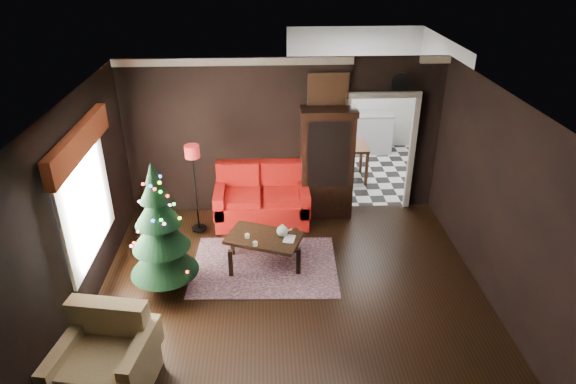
{
  "coord_description": "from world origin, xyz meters",
  "views": [
    {
      "loc": [
        -0.33,
        -5.73,
        4.55
      ],
      "look_at": [
        0.0,
        0.9,
        1.15
      ],
      "focal_mm": 31.31,
      "sensor_mm": 36.0,
      "label": 1
    }
  ],
  "objects_px": {
    "floor_lamp": "(196,189)",
    "armchair": "(104,359)",
    "christmas_tree": "(159,228)",
    "loveseat": "(262,196)",
    "kitchen_table": "(349,162)",
    "curio_cabinet": "(327,166)",
    "teapot": "(282,231)",
    "wall_clock": "(400,82)",
    "coffee_table": "(264,250)"
  },
  "relations": [
    {
      "from": "floor_lamp",
      "to": "armchair",
      "type": "height_order",
      "value": "floor_lamp"
    },
    {
      "from": "christmas_tree",
      "to": "floor_lamp",
      "type": "bearing_deg",
      "value": 79.81
    },
    {
      "from": "loveseat",
      "to": "christmas_tree",
      "type": "bearing_deg",
      "value": -125.51
    },
    {
      "from": "loveseat",
      "to": "armchair",
      "type": "relative_size",
      "value": 1.74
    },
    {
      "from": "loveseat",
      "to": "armchair",
      "type": "bearing_deg",
      "value": -115.1
    },
    {
      "from": "christmas_tree",
      "to": "armchair",
      "type": "xyz_separation_m",
      "value": [
        -0.35,
        -1.75,
        -0.59
      ]
    },
    {
      "from": "kitchen_table",
      "to": "curio_cabinet",
      "type": "bearing_deg",
      "value": -114.44
    },
    {
      "from": "teapot",
      "to": "armchair",
      "type": "bearing_deg",
      "value": -130.97
    },
    {
      "from": "floor_lamp",
      "to": "curio_cabinet",
      "type": "bearing_deg",
      "value": 14.06
    },
    {
      "from": "kitchen_table",
      "to": "wall_clock",
      "type": "bearing_deg",
      "value": -66.25
    },
    {
      "from": "kitchen_table",
      "to": "armchair",
      "type": "bearing_deg",
      "value": -123.48
    },
    {
      "from": "teapot",
      "to": "wall_clock",
      "type": "height_order",
      "value": "wall_clock"
    },
    {
      "from": "loveseat",
      "to": "coffee_table",
      "type": "distance_m",
      "value": 1.36
    },
    {
      "from": "floor_lamp",
      "to": "teapot",
      "type": "bearing_deg",
      "value": -35.73
    },
    {
      "from": "teapot",
      "to": "kitchen_table",
      "type": "distance_m",
      "value": 3.35
    },
    {
      "from": "teapot",
      "to": "coffee_table",
      "type": "bearing_deg",
      "value": 179.18
    },
    {
      "from": "armchair",
      "to": "coffee_table",
      "type": "distance_m",
      "value": 2.92
    },
    {
      "from": "curio_cabinet",
      "to": "wall_clock",
      "type": "distance_m",
      "value": 1.88
    },
    {
      "from": "coffee_table",
      "to": "kitchen_table",
      "type": "distance_m",
      "value": 3.47
    },
    {
      "from": "wall_clock",
      "to": "teapot",
      "type": "bearing_deg",
      "value": -139.6
    },
    {
      "from": "christmas_tree",
      "to": "coffee_table",
      "type": "distance_m",
      "value": 1.71
    },
    {
      "from": "loveseat",
      "to": "curio_cabinet",
      "type": "height_order",
      "value": "curio_cabinet"
    },
    {
      "from": "armchair",
      "to": "teapot",
      "type": "xyz_separation_m",
      "value": [
        2.02,
        2.33,
        0.14
      ]
    },
    {
      "from": "teapot",
      "to": "curio_cabinet",
      "type": "bearing_deg",
      "value": 61.56
    },
    {
      "from": "curio_cabinet",
      "to": "floor_lamp",
      "type": "bearing_deg",
      "value": -165.94
    },
    {
      "from": "teapot",
      "to": "loveseat",
      "type": "bearing_deg",
      "value": 102.8
    },
    {
      "from": "armchair",
      "to": "wall_clock",
      "type": "bearing_deg",
      "value": 55.51
    },
    {
      "from": "christmas_tree",
      "to": "wall_clock",
      "type": "distance_m",
      "value": 4.58
    },
    {
      "from": "curio_cabinet",
      "to": "armchair",
      "type": "bearing_deg",
      "value": -126.4
    },
    {
      "from": "teapot",
      "to": "wall_clock",
      "type": "distance_m",
      "value": 3.22
    },
    {
      "from": "coffee_table",
      "to": "wall_clock",
      "type": "relative_size",
      "value": 3.41
    },
    {
      "from": "armchair",
      "to": "coffee_table",
      "type": "height_order",
      "value": "armchair"
    },
    {
      "from": "loveseat",
      "to": "teapot",
      "type": "height_order",
      "value": "loveseat"
    },
    {
      "from": "curio_cabinet",
      "to": "kitchen_table",
      "type": "xyz_separation_m",
      "value": [
        0.65,
        1.43,
        -0.57
      ]
    },
    {
      "from": "loveseat",
      "to": "curio_cabinet",
      "type": "relative_size",
      "value": 0.89
    },
    {
      "from": "coffee_table",
      "to": "teapot",
      "type": "xyz_separation_m",
      "value": [
        0.28,
        -0.0,
        0.34
      ]
    },
    {
      "from": "curio_cabinet",
      "to": "christmas_tree",
      "type": "height_order",
      "value": "christmas_tree"
    },
    {
      "from": "wall_clock",
      "to": "loveseat",
      "type": "bearing_deg",
      "value": -170.34
    },
    {
      "from": "coffee_table",
      "to": "teapot",
      "type": "height_order",
      "value": "teapot"
    },
    {
      "from": "floor_lamp",
      "to": "coffee_table",
      "type": "xyz_separation_m",
      "value": [
        1.12,
        -1.0,
        -0.57
      ]
    },
    {
      "from": "christmas_tree",
      "to": "kitchen_table",
      "type": "distance_m",
      "value": 4.82
    },
    {
      "from": "loveseat",
      "to": "curio_cabinet",
      "type": "distance_m",
      "value": 1.25
    },
    {
      "from": "loveseat",
      "to": "curio_cabinet",
      "type": "bearing_deg",
      "value": 10.83
    },
    {
      "from": "curio_cabinet",
      "to": "teapot",
      "type": "bearing_deg",
      "value": -118.44
    },
    {
      "from": "loveseat",
      "to": "teapot",
      "type": "distance_m",
      "value": 1.38
    },
    {
      "from": "christmas_tree",
      "to": "kitchen_table",
      "type": "xyz_separation_m",
      "value": [
        3.17,
        3.57,
        -0.68
      ]
    },
    {
      "from": "teapot",
      "to": "kitchen_table",
      "type": "xyz_separation_m",
      "value": [
        1.5,
        2.99,
        -0.22
      ]
    },
    {
      "from": "curio_cabinet",
      "to": "wall_clock",
      "type": "relative_size",
      "value": 5.94
    },
    {
      "from": "loveseat",
      "to": "teapot",
      "type": "bearing_deg",
      "value": -77.2
    },
    {
      "from": "loveseat",
      "to": "kitchen_table",
      "type": "distance_m",
      "value": 2.45
    }
  ]
}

